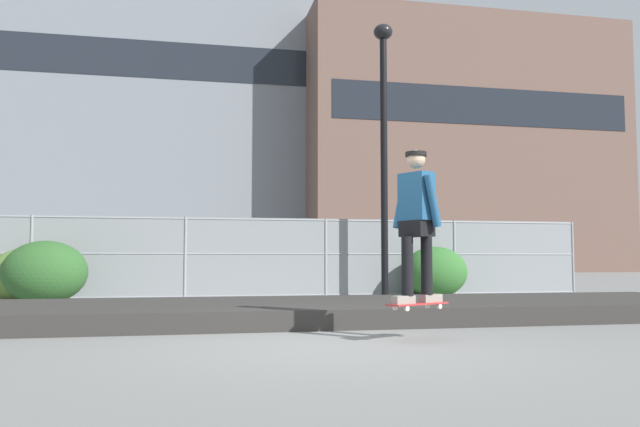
# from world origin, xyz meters

# --- Properties ---
(ground_plane) EXTENTS (120.00, 120.00, 0.00)m
(ground_plane) POSITION_xyz_m (0.00, 0.00, 0.00)
(ground_plane) COLOR slate
(gravel_berm) EXTENTS (13.90, 3.15, 0.26)m
(gravel_berm) POSITION_xyz_m (0.00, 2.93, 0.13)
(gravel_berm) COLOR #33302D
(gravel_berm) RESTS_ON ground_plane
(skateboard) EXTENTS (0.81, 0.53, 0.07)m
(skateboard) POSITION_xyz_m (0.92, 0.27, 0.40)
(skateboard) COLOR #B22D2D
(skater) EXTENTS (0.69, 0.62, 1.72)m
(skater) POSITION_xyz_m (0.92, 0.27, 1.38)
(skater) COLOR gray
(skater) RESTS_ON skateboard
(chain_fence) EXTENTS (16.28, 0.06, 1.85)m
(chain_fence) POSITION_xyz_m (-0.00, 8.23, 0.93)
(chain_fence) COLOR gray
(chain_fence) RESTS_ON ground_plane
(street_lamp) EXTENTS (0.44, 0.44, 6.35)m
(street_lamp) POSITION_xyz_m (2.81, 7.41, 3.99)
(street_lamp) COLOR black
(street_lamp) RESTS_ON ground_plane
(parked_car_near) EXTENTS (4.47, 2.09, 1.66)m
(parked_car_near) POSITION_xyz_m (-2.93, 12.25, 0.84)
(parked_car_near) COLOR black
(parked_car_near) RESTS_ON ground_plane
(library_building) EXTENTS (27.26, 11.70, 22.63)m
(library_building) POSITION_xyz_m (-6.07, 42.00, 11.32)
(library_building) COLOR slate
(library_building) RESTS_ON ground_plane
(office_block) EXTENTS (22.75, 10.72, 17.77)m
(office_block) POSITION_xyz_m (17.73, 37.49, 8.88)
(office_block) COLOR brown
(office_block) RESTS_ON ground_plane
(shrub_left) EXTENTS (1.45, 1.19, 1.12)m
(shrub_left) POSITION_xyz_m (-4.82, 7.59, 0.56)
(shrub_left) COLOR #567A33
(shrub_left) RESTS_ON ground_plane
(shrub_center) EXTENTS (1.64, 1.34, 1.27)m
(shrub_center) POSITION_xyz_m (-4.36, 7.18, 0.63)
(shrub_center) COLOR #2D5B28
(shrub_center) RESTS_ON ground_plane
(shrub_right) EXTENTS (1.54, 1.26, 1.19)m
(shrub_right) POSITION_xyz_m (4.12, 7.67, 0.59)
(shrub_right) COLOR #336B2D
(shrub_right) RESTS_ON ground_plane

